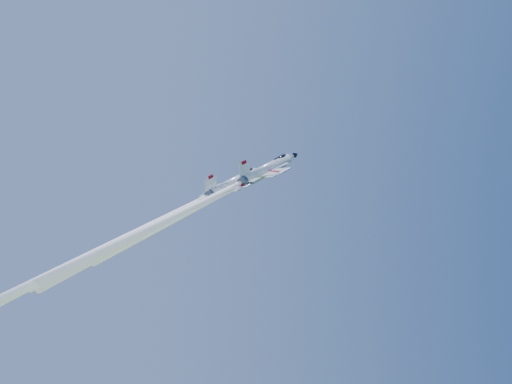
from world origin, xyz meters
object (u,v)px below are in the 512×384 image
object	(u,v)px
jet_lead	(212,200)
jet_left	(169,216)
jet_slot	(130,235)
jet_right	(201,203)

from	to	relation	value
jet_lead	jet_left	world-z (taller)	jet_lead
jet_lead	jet_slot	bearing A→B (deg)	-85.53
jet_lead	jet_right	bearing A→B (deg)	-53.55
jet_lead	jet_right	xyz separation A→B (m)	(-3.53, -8.46, -2.67)
jet_right	jet_left	bearing A→B (deg)	166.53
jet_lead	jet_slot	world-z (taller)	jet_lead
jet_left	jet_right	distance (m)	13.12
jet_left	jet_slot	size ratio (longest dim) A/B	0.76
jet_left	jet_right	bearing A→B (deg)	-13.47
jet_lead	jet_slot	size ratio (longest dim) A/B	0.69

